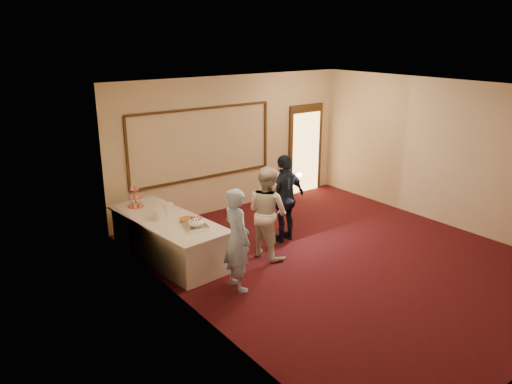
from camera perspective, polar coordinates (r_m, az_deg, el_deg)
floor at (r=9.16m, az=9.84°, el=-7.51°), size 7.00×7.00×0.00m
room_walls at (r=8.51m, az=10.55°, el=4.93°), size 6.04×7.04×3.02m
wall_molding at (r=10.78m, az=-6.14°, el=5.51°), size 3.45×0.04×1.55m
doorway at (r=12.59m, az=5.66°, el=4.88°), size 1.05×0.07×2.20m
buffet_table at (r=9.02m, az=-10.05°, el=-5.23°), size 1.25×2.65×0.77m
pavlova_tray at (r=8.34m, az=-6.85°, el=-3.65°), size 0.42×0.52×0.17m
cupcake_stand at (r=9.54m, az=-13.63°, el=-0.71°), size 0.31×0.31×0.45m
plate_stack_a at (r=8.83m, az=-11.02°, el=-2.56°), size 0.20×0.20×0.17m
plate_stack_b at (r=9.15m, az=-10.08°, el=-1.78°), size 0.20×0.20×0.17m
tart at (r=8.65m, az=-7.87°, el=-3.20°), size 0.31×0.31×0.06m
man at (r=7.72m, az=-2.18°, el=-5.45°), size 0.46×0.64×1.66m
woman at (r=8.85m, az=1.33°, el=-2.31°), size 0.72×0.88×1.67m
guest at (r=9.53m, az=3.33°, el=-0.73°), size 1.05×0.56×1.71m
camera_flash at (r=9.43m, az=4.97°, el=1.99°), size 0.07×0.04×0.05m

